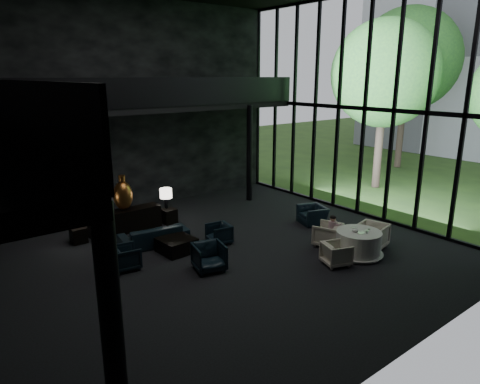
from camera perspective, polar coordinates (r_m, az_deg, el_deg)
floor at (r=12.66m, az=-4.24°, el=-8.83°), size 14.00×12.00×0.02m
wall_back at (r=16.93m, az=-16.13°, el=10.75°), size 14.00×0.04×8.00m
wall_front at (r=7.43m, az=22.01°, el=5.16°), size 14.00×0.04×8.00m
curtain_wall at (r=16.49m, az=16.30°, el=10.63°), size 0.20×12.00×8.00m
mezzanine_back at (r=16.44m, az=-11.50°, el=10.92°), size 12.00×2.00×0.25m
railing_back at (r=15.52m, az=-9.91°, el=12.98°), size 12.00×0.06×1.00m
column_sw at (r=5.24m, az=-16.19°, el=-22.56°), size 0.24×0.24×4.00m
column_ne at (r=17.92m, az=1.26°, el=5.11°), size 0.24×0.24×4.00m
tree_near at (r=20.91m, az=18.76°, el=14.70°), size 4.80×4.80×7.65m
tree_far at (r=26.22m, az=21.45°, el=16.07°), size 5.60×5.60×8.80m
console at (r=15.08m, az=-15.02°, el=-3.73°), size 2.44×0.55×0.78m
bronze_urn at (r=14.86m, az=-15.33°, el=-0.41°), size 0.64×0.64×1.19m
side_table_left at (r=14.61m, az=-20.73°, el=-5.41°), size 0.45×0.45×0.50m
table_lamp_left at (r=14.39m, az=-21.05°, el=-2.48°), size 0.44×0.44×0.73m
side_table_right at (r=15.66m, az=-9.45°, el=-3.17°), size 0.48×0.48×0.53m
table_lamp_right at (r=15.57m, az=-9.85°, el=-0.28°), size 0.44×0.44×0.73m
sofa at (r=13.71m, az=-11.43°, el=-5.25°), size 2.25×0.93×0.85m
lounge_armchair_west at (r=12.29m, az=-14.97°, el=-8.38°), size 0.70×0.73×0.68m
lounge_armchair_east at (r=13.61m, az=-2.82°, el=-5.59°), size 0.66×0.70×0.64m
lounge_armchair_south at (r=11.80m, az=-4.14°, el=-8.35°), size 1.03×0.99×0.89m
window_armchair at (r=15.59m, az=9.67°, el=-2.79°), size 0.83×1.02×0.78m
coffee_table at (r=13.15m, az=-8.46°, el=-6.99°), size 1.04×1.04×0.43m
dining_table at (r=13.19m, az=15.48°, el=-6.81°), size 1.49×1.49×0.75m
dining_chair_north at (r=13.67m, az=11.60°, el=-5.39°), size 1.01×0.98×0.82m
dining_chair_east at (r=13.85m, az=17.23°, el=-5.26°), size 1.03×1.08×0.94m
dining_chair_west at (r=12.41m, az=12.72°, el=-8.03°), size 0.79×0.81×0.66m
child at (r=13.55m, az=12.26°, el=-4.20°), size 0.26×0.26×0.56m
plate_a at (r=12.92m, az=15.78°, el=-5.26°), size 0.29×0.29×0.01m
plate_b at (r=13.31m, az=14.99°, el=-4.59°), size 0.24×0.24×0.01m
saucer at (r=13.13m, az=16.57°, el=-5.00°), size 0.14×0.14×0.01m
coffee_cup at (r=13.23m, az=16.83°, el=-4.70°), size 0.08×0.08×0.06m
cereal_bowl at (r=12.97m, az=15.08°, el=-4.97°), size 0.18×0.18×0.09m
cream_pot at (r=12.94m, az=16.56°, el=-5.14°), size 0.08×0.08×0.08m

